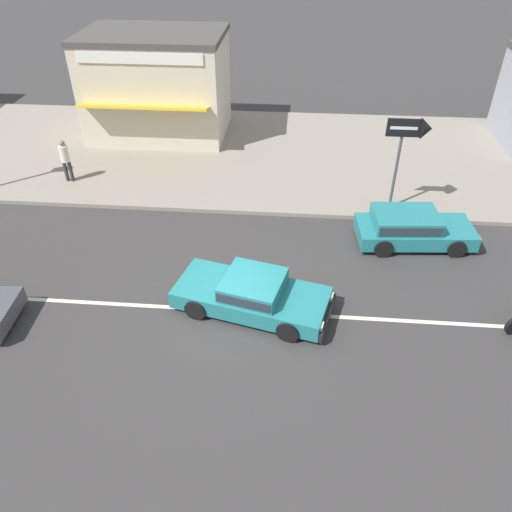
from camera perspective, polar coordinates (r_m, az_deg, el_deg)
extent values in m
plane|color=#383535|center=(13.85, -2.77, -6.28)|extent=(160.00, 160.00, 0.00)
cube|color=silver|center=(13.84, -2.77, -6.27)|extent=(50.40, 0.14, 0.01)
cube|color=gray|center=(22.26, 0.50, 11.59)|extent=(68.00, 10.00, 0.15)
cube|color=teal|center=(13.64, -0.55, -4.72)|extent=(4.43, 2.67, 0.48)
cube|color=teal|center=(13.34, -0.35, -3.31)|extent=(1.88, 1.88, 0.42)
cube|color=#28333D|center=(13.34, -0.35, -3.31)|extent=(1.83, 1.90, 0.27)
cube|color=black|center=(13.33, 8.14, -6.93)|extent=(0.53, 1.67, 0.28)
cube|color=white|center=(13.65, 8.63, -4.62)|extent=(0.14, 0.25, 0.14)
cube|color=white|center=(12.76, 7.50, -7.99)|extent=(0.14, 0.25, 0.14)
cylinder|color=black|center=(14.05, 5.52, -4.06)|extent=(0.64, 0.36, 0.60)
cylinder|color=black|center=(12.87, 3.69, -8.54)|extent=(0.64, 0.36, 0.60)
cylinder|color=black|center=(14.67, -4.22, -1.97)|extent=(0.64, 0.36, 0.60)
cylinder|color=black|center=(13.54, -6.86, -6.03)|extent=(0.64, 0.36, 0.60)
cube|color=teal|center=(17.02, 17.64, 2.65)|extent=(3.81, 1.92, 0.48)
cube|color=teal|center=(16.67, 16.72, 4.01)|extent=(2.14, 1.62, 0.46)
cube|color=#28333D|center=(16.67, 16.72, 4.01)|extent=(2.06, 1.65, 0.29)
cube|color=black|center=(17.73, 23.44, 2.26)|extent=(0.25, 1.60, 0.28)
cube|color=white|center=(18.06, 22.93, 3.82)|extent=(0.10, 0.25, 0.14)
cube|color=white|center=(17.18, 24.11, 1.77)|extent=(0.10, 0.25, 0.14)
cylinder|color=black|center=(18.06, 20.46, 3.66)|extent=(0.62, 0.27, 0.60)
cylinder|color=black|center=(16.86, 21.92, 0.82)|extent=(0.62, 0.27, 0.60)
cylinder|color=black|center=(17.40, 13.36, 3.82)|extent=(0.62, 0.27, 0.60)
cylinder|color=black|center=(16.15, 14.36, 0.88)|extent=(0.62, 0.27, 0.60)
cylinder|color=#4C4C51|center=(18.09, 15.63, 9.11)|extent=(0.10, 0.10, 2.69)
cube|color=black|center=(17.40, 16.54, 13.87)|extent=(1.10, 0.06, 0.61)
cone|color=black|center=(17.56, 18.93, 13.62)|extent=(0.36, 0.67, 0.67)
cube|color=white|center=(17.37, 16.55, 13.83)|extent=(0.88, 0.01, 0.10)
cylinder|color=#333338|center=(21.02, -20.90, 9.07)|extent=(0.14, 0.14, 0.83)
cylinder|color=#333338|center=(20.93, -20.40, 9.08)|extent=(0.14, 0.14, 0.83)
cylinder|color=silver|center=(20.68, -21.08, 10.85)|extent=(0.34, 0.34, 0.62)
sphere|color=#997051|center=(20.52, -21.33, 11.91)|extent=(0.22, 0.22, 0.22)
cube|color=beige|center=(24.09, -11.17, 18.43)|extent=(6.01, 4.25, 4.19)
cube|color=#474442|center=(23.54, -11.84, 23.55)|extent=(6.13, 4.33, 0.24)
cube|color=gold|center=(21.86, -12.77, 16.27)|extent=(5.41, 0.90, 0.28)
cube|color=white|center=(21.63, -13.21, 21.15)|extent=(5.11, 0.08, 0.44)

